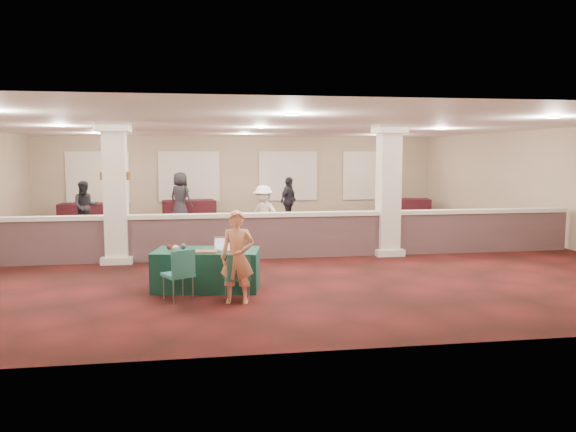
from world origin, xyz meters
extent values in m
plane|color=#451111|center=(0.00, 0.00, 0.00)|extent=(16.00, 16.00, 0.00)
cube|color=gray|center=(0.00, 8.00, 1.60)|extent=(16.00, 0.04, 3.20)
cube|color=gray|center=(0.00, -8.00, 1.60)|extent=(16.00, 0.04, 3.20)
cube|color=gray|center=(8.00, 0.00, 1.60)|extent=(0.04, 16.00, 3.20)
cube|color=white|center=(0.00, 0.00, 3.20)|extent=(16.00, 16.00, 0.02)
cube|color=#533839|center=(0.00, -1.50, 0.50)|extent=(15.60, 0.20, 1.00)
cube|color=beige|center=(0.00, -1.50, 1.05)|extent=(15.60, 0.28, 0.10)
cube|color=silver|center=(-3.50, -1.50, 1.60)|extent=(0.50, 0.50, 3.20)
cube|color=silver|center=(-3.50, -1.50, 0.08)|extent=(0.70, 0.70, 0.16)
cube|color=silver|center=(-3.50, -1.50, 3.10)|extent=(0.72, 0.72, 0.20)
cube|color=silver|center=(3.00, -1.50, 1.60)|extent=(0.50, 0.50, 3.20)
cube|color=silver|center=(3.00, -1.50, 0.08)|extent=(0.70, 0.70, 0.16)
cube|color=silver|center=(3.00, -1.50, 3.10)|extent=(0.72, 0.72, 0.20)
cylinder|color=brown|center=(-3.78, -1.50, 2.00)|extent=(0.12, 0.12, 0.18)
cylinder|color=white|center=(-3.78, -1.50, 2.00)|extent=(0.09, 0.09, 0.10)
cylinder|color=brown|center=(-3.22, -1.50, 2.00)|extent=(0.12, 0.12, 0.18)
cylinder|color=white|center=(-3.22, -1.50, 2.00)|extent=(0.09, 0.09, 0.10)
cube|color=#0E352F|center=(-1.50, -4.42, 0.37)|extent=(2.05, 1.27, 0.73)
cube|color=#21615D|center=(-1.00, -5.34, 0.41)|extent=(0.46, 0.46, 0.05)
cube|color=#21615D|center=(-0.98, -5.53, 0.63)|extent=(0.40, 0.09, 0.40)
cylinder|color=gray|center=(-1.15, -5.53, 0.19)|extent=(0.02, 0.02, 0.38)
cylinder|color=gray|center=(-0.81, -5.49, 0.19)|extent=(0.02, 0.02, 0.38)
cylinder|color=gray|center=(-1.19, -5.19, 0.19)|extent=(0.02, 0.02, 0.38)
cylinder|color=gray|center=(-0.85, -5.15, 0.19)|extent=(0.02, 0.02, 0.38)
cube|color=#21615D|center=(-2.00, -5.12, 0.44)|extent=(0.61, 0.61, 0.06)
cube|color=#21615D|center=(-1.90, -5.30, 0.68)|extent=(0.40, 0.25, 0.43)
cylinder|color=gray|center=(-2.07, -5.37, 0.20)|extent=(0.03, 0.03, 0.41)
cylinder|color=gray|center=(-1.75, -5.19, 0.20)|extent=(0.03, 0.03, 0.41)
cylinder|color=gray|center=(-2.25, -5.05, 0.20)|extent=(0.03, 0.03, 0.41)
cylinder|color=gray|center=(-1.93, -4.87, 0.20)|extent=(0.03, 0.03, 0.41)
imported|color=#E77A64|center=(-1.00, -5.49, 0.78)|extent=(0.63, 0.48, 1.57)
cube|color=black|center=(-5.44, 1.52, 0.32)|extent=(1.73, 1.15, 0.64)
cube|color=black|center=(2.00, 0.30, 0.38)|extent=(2.08, 1.43, 0.77)
cube|color=black|center=(5.14, 0.30, 0.39)|extent=(2.13, 1.59, 0.78)
cube|color=black|center=(-5.77, 6.50, 0.35)|extent=(1.77, 0.92, 0.71)
cube|color=black|center=(-2.00, 6.50, 0.39)|extent=(2.03, 1.22, 0.77)
cube|color=black|center=(6.50, 6.39, 0.37)|extent=(1.96, 1.27, 0.73)
imported|color=black|center=(-5.25, 4.00, 0.82)|extent=(0.85, 0.58, 1.64)
imported|color=silver|center=(0.19, 1.02, 0.81)|extent=(1.08, 1.05, 1.62)
imported|color=black|center=(1.50, 4.75, 0.85)|extent=(0.98, 1.08, 1.69)
imported|color=black|center=(-2.29, 5.93, 0.92)|extent=(1.02, 0.93, 1.84)
cube|color=silver|center=(-1.21, -4.52, 0.74)|extent=(0.37, 0.29, 0.02)
cube|color=silver|center=(-1.19, -4.41, 0.86)|extent=(0.33, 0.07, 0.22)
cube|color=silver|center=(-1.19, -4.41, 0.85)|extent=(0.30, 0.06, 0.19)
cube|color=#AF4A1C|center=(-1.49, -4.67, 0.75)|extent=(0.45, 0.37, 0.03)
sphere|color=beige|center=(-2.06, -4.42, 0.79)|extent=(0.11, 0.11, 0.11)
sphere|color=maroon|center=(-2.18, -4.25, 0.78)|extent=(0.10, 0.10, 0.10)
sphere|color=#444449|center=(-1.92, -4.22, 0.79)|extent=(0.10, 0.10, 0.10)
cube|color=#B21316|center=(-0.91, -4.81, 0.74)|extent=(0.12, 0.05, 0.01)
camera|label=1|loc=(-1.61, -14.76, 2.50)|focal=35.00mm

